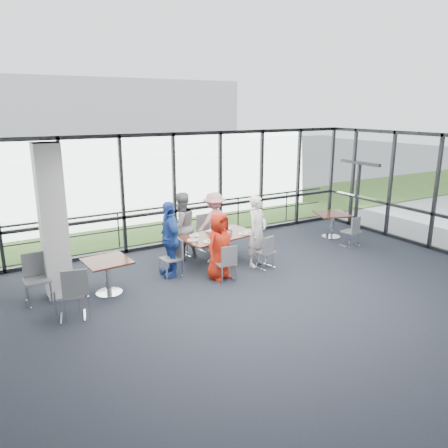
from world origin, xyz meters
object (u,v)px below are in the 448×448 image
diner_near_right (257,231)px  chair_main_fr (207,233)px  side_table_right (332,217)px  diner_far_right (214,222)px  chair_spare_la (71,293)px  chair_spare_r (351,232)px  diner_end (170,239)px  chair_main_nr (265,252)px  diner_far_left (181,226)px  diner_near_left (219,246)px  chair_main_fl (180,242)px  chair_main_end (171,259)px  structural_column (53,222)px  chair_main_nl (224,263)px  main_table (218,239)px  side_table_left (107,265)px  chair_spare_lb (37,280)px

diner_near_right → chair_main_fr: 1.85m
side_table_right → diner_far_right: bearing=169.8°
chair_spare_la → chair_spare_r: chair_spare_la is taller
side_table_right → chair_main_fr: bearing=167.2°
diner_far_right → diner_end: 2.08m
chair_main_nr → chair_spare_r: 3.13m
diner_far_left → diner_end: diner_end is taller
diner_near_left → chair_main_fl: diner_near_left is taller
chair_main_nr → chair_main_end: chair_main_end is taller
diner_end → chair_main_nr: size_ratio=2.17×
diner_far_left → chair_spare_la: (-3.23, -2.01, -0.38)m
diner_near_left → chair_main_nr: (1.30, 0.01, -0.38)m
structural_column → diner_near_right: bearing=-7.8°
diner_near_right → diner_far_right: bearing=79.6°
diner_end → chair_spare_la: size_ratio=1.79×
diner_near_left → chair_main_nl: 0.41m
chair_main_nl → chair_spare_r: chair_spare_r is taller
chair_main_fl → structural_column: bearing=2.6°
diner_far_left → chair_main_end: 1.35m
main_table → side_table_right: bearing=-6.0°
chair_main_fl → side_table_left: bearing=17.3°
side_table_left → diner_near_left: size_ratio=0.61×
diner_near_left → chair_main_nl: size_ratio=1.87×
diner_far_right → chair_spare_lb: 4.84m
diner_near_left → diner_near_right: size_ratio=0.88×
diner_far_right → diner_near_left: bearing=57.0°
main_table → side_table_right: 4.14m
structural_column → chair_main_fl: (3.23, 0.90, -1.18)m
chair_main_nl → chair_main_fr: size_ratio=0.88×
main_table → chair_main_nr: (0.82, -0.90, -0.21)m
main_table → chair_spare_r: size_ratio=2.39×
diner_far_left → side_table_right: bearing=164.4°
chair_main_end → chair_spare_r: bearing=79.9°
chair_main_nr → chair_spare_lb: (-5.13, 0.71, 0.08)m
structural_column → main_table: bearing=0.1°
side_table_right → chair_main_nr: (-3.31, -1.12, -0.23)m
diner_far_left → diner_end: size_ratio=0.99×
diner_end → diner_near_right: bearing=83.1°
diner_near_right → diner_far_left: (-1.40, 1.43, -0.01)m
diner_near_right → diner_far_left: size_ratio=1.01×
chair_main_nr → chair_spare_la: 4.70m
diner_far_left → chair_main_fr: (0.91, 0.31, -0.41)m
side_table_left → side_table_right: size_ratio=0.80×
diner_far_left → chair_main_fr: diner_far_left is taller
diner_near_right → chair_main_nl: (-1.21, -0.44, -0.47)m
diner_near_left → chair_spare_la: diner_near_left is taller
chair_spare_lb → chair_main_nl: bearing=166.1°
side_table_right → diner_near_right: 3.49m
diner_end → chair_spare_la: bearing=-61.2°
chair_spare_lb → main_table: bearing=-178.4°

